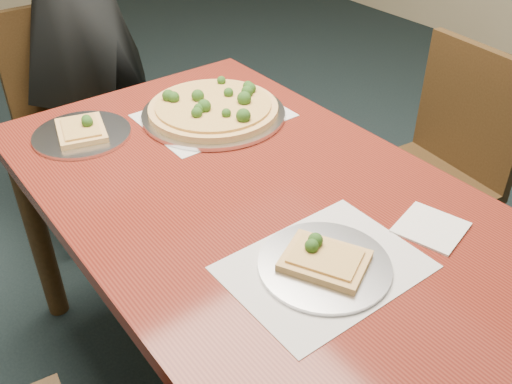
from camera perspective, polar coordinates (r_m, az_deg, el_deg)
ground at (r=2.18m, az=-1.38°, el=-10.71°), size 8.00×8.00×0.00m
dining_table at (r=1.47m, az=-0.00°, el=-2.92°), size 0.90×1.50×0.75m
chair_far at (r=2.44m, az=-17.95°, el=7.89°), size 0.43×0.43×0.91m
chair_right at (r=2.06m, az=17.69°, el=2.71°), size 0.46×0.46×0.91m
placemat_main at (r=1.77m, az=-4.25°, el=7.65°), size 0.42×0.32×0.00m
placemat_near at (r=1.21m, az=6.85°, el=-7.48°), size 0.40×0.30×0.00m
pizza_pan at (r=1.76m, az=-4.23°, el=8.30°), size 0.44×0.44×0.07m
slice_plate_near at (r=1.20m, az=6.84°, el=-6.99°), size 0.28×0.28×0.06m
slice_plate_far at (r=1.73m, az=-17.02°, el=5.75°), size 0.28×0.28×0.06m
napkin at (r=1.36m, az=17.09°, el=-3.42°), size 0.17×0.17×0.01m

